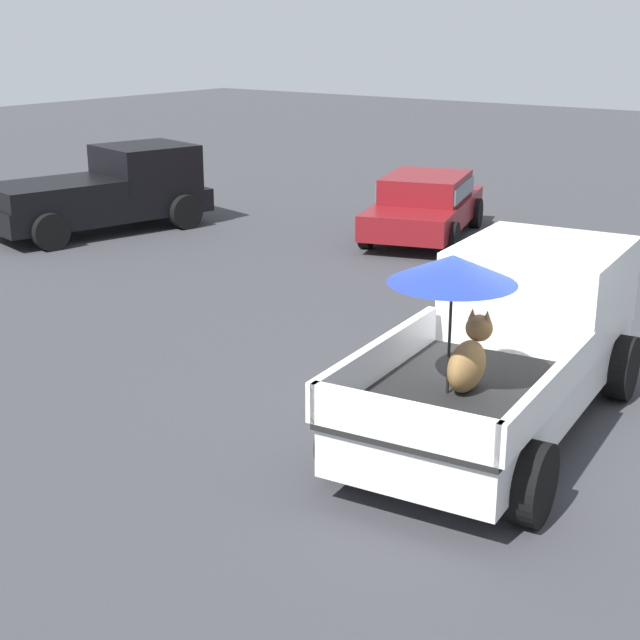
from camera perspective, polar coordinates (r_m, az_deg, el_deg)
ground_plane at (r=10.96m, az=10.48°, el=-6.67°), size 80.00×80.00×0.00m
pickup_truck_main at (r=10.99m, az=11.51°, el=-1.20°), size 5.22×2.69×2.31m
pickup_truck_red at (r=21.36m, az=-12.74°, el=7.61°), size 5.09×3.02×1.80m
parked_sedan_near at (r=20.33m, az=6.35°, el=7.06°), size 4.63×2.96×1.33m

